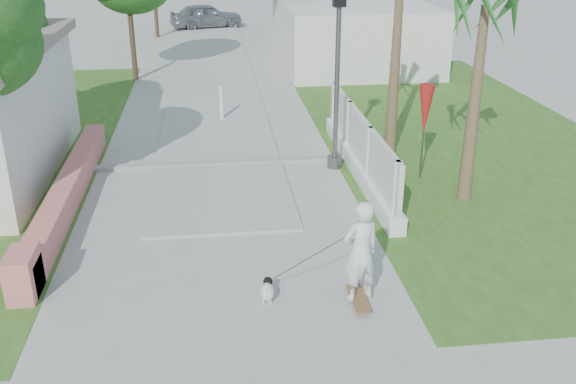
{
  "coord_description": "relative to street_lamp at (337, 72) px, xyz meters",
  "views": [
    {
      "loc": [
        -0.1,
        -9.38,
        5.74
      ],
      "look_at": [
        1.23,
        1.48,
        1.1
      ],
      "focal_mm": 40.0,
      "sensor_mm": 36.0,
      "label": 1
    }
  ],
  "objects": [
    {
      "name": "palm_near",
      "position": [
        2.5,
        -2.3,
        1.53
      ],
      "size": [
        1.8,
        1.8,
        4.7
      ],
      "color": "brown",
      "rests_on": "ground"
    },
    {
      "name": "curb",
      "position": [
        -2.9,
        0.5,
        -2.38
      ],
      "size": [
        6.5,
        0.25,
        0.1
      ],
      "primitive_type": "cube",
      "color": "#999993",
      "rests_on": "ground"
    },
    {
      "name": "building_right",
      "position": [
        3.1,
        12.5,
        -1.13
      ],
      "size": [
        6.0,
        8.0,
        2.6
      ],
      "primitive_type": "cube",
      "color": "silver",
      "rests_on": "ground"
    },
    {
      "name": "pink_wall",
      "position": [
        -6.2,
        -1.95,
        -2.11
      ],
      "size": [
        0.45,
        8.2,
        0.8
      ],
      "color": "#D56F6D",
      "rests_on": "ground"
    },
    {
      "name": "dog",
      "position": [
        -2.24,
        -5.93,
        -2.23
      ],
      "size": [
        0.29,
        0.53,
        0.36
      ],
      "rotation": [
        0.0,
        0.0,
        -0.15
      ],
      "color": "silver",
      "rests_on": "ground"
    },
    {
      "name": "patio_umbrella",
      "position": [
        1.9,
        -1.0,
        -0.74
      ],
      "size": [
        0.36,
        0.36,
        2.3
      ],
      "color": "#59595E",
      "rests_on": "ground"
    },
    {
      "name": "parked_car",
      "position": [
        -3.07,
        23.31,
        -1.73
      ],
      "size": [
        4.39,
        2.75,
        1.39
      ],
      "primitive_type": "imported",
      "rotation": [
        0.0,
        0.0,
        1.86
      ],
      "color": "#A1A3A8",
      "rests_on": "ground"
    },
    {
      "name": "grass_right",
      "position": [
        4.1,
        2.5,
        -2.42
      ],
      "size": [
        8.0,
        20.0,
        0.01
      ],
      "primitive_type": "cube",
      "color": "#365C1D",
      "rests_on": "ground"
    },
    {
      "name": "street_lamp",
      "position": [
        0.0,
        0.0,
        0.0
      ],
      "size": [
        0.44,
        0.44,
        4.44
      ],
      "color": "#59595E",
      "rests_on": "ground"
    },
    {
      "name": "path_strip",
      "position": [
        -2.9,
        14.5,
        -2.4
      ],
      "size": [
        3.2,
        36.0,
        0.06
      ],
      "primitive_type": "cube",
      "color": "#B7B7B2",
      "rests_on": "ground"
    },
    {
      "name": "bollard",
      "position": [
        -2.7,
        4.5,
        -1.84
      ],
      "size": [
        0.14,
        0.14,
        1.09
      ],
      "color": "white",
      "rests_on": "ground"
    },
    {
      "name": "ground",
      "position": [
        -2.9,
        -5.5,
        -2.43
      ],
      "size": [
        90.0,
        90.0,
        0.0
      ],
      "primitive_type": "plane",
      "color": "#B7B7B2",
      "rests_on": "ground"
    },
    {
      "name": "lattice_fence",
      "position": [
        0.5,
        -0.5,
        -1.88
      ],
      "size": [
        0.35,
        7.0,
        1.5
      ],
      "color": "white",
      "rests_on": "ground"
    },
    {
      "name": "skateboarder",
      "position": [
        -1.2,
        -6.08,
        -1.59
      ],
      "size": [
        1.82,
        0.92,
        1.81
      ],
      "rotation": [
        0.0,
        0.0,
        3.44
      ],
      "color": "brown",
      "rests_on": "ground"
    }
  ]
}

